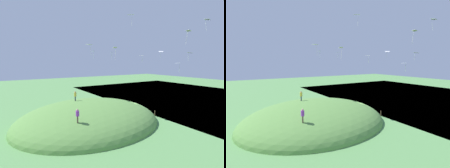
# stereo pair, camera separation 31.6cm
# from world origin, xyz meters

# --- Properties ---
(ground_plane) EXTENTS (160.00, 160.00, 0.00)m
(ground_plane) POSITION_xyz_m (0.00, 0.00, 0.00)
(ground_plane) COLOR #58904D
(lake_water) EXTENTS (45.31, 80.00, 0.40)m
(lake_water) POSITION_xyz_m (-26.03, 0.00, -0.20)
(lake_water) COLOR #374B6E
(lake_water) RESTS_ON ground_plane
(grass_hill) EXTENTS (23.17, 19.40, 6.98)m
(grass_hill) POSITION_xyz_m (8.11, -0.72, 0.00)
(grass_hill) COLOR #5B8D42
(grass_hill) RESTS_ON ground_plane
(person_near_shore) EXTENTS (0.55, 0.55, 1.58)m
(person_near_shore) POSITION_xyz_m (9.75, -2.45, 4.38)
(person_near_shore) COLOR #292F42
(person_near_shore) RESTS_ON grass_hill
(person_walking_path) EXTENTS (0.56, 0.56, 1.72)m
(person_walking_path) POSITION_xyz_m (12.33, 5.11, 3.56)
(person_walking_path) COLOR brown
(person_walking_path) RESTS_ON grass_hill
(kite_0) EXTENTS (1.03, 1.18, 1.49)m
(kite_0) POSITION_xyz_m (-0.31, -7.35, 11.55)
(kite_0) COLOR white
(kite_1) EXTENTS (1.38, 1.37, 1.53)m
(kite_1) POSITION_xyz_m (-5.43, 5.25, 9.43)
(kite_1) COLOR white
(kite_2) EXTENTS (1.28, 1.03, 1.82)m
(kite_2) POSITION_xyz_m (-8.61, 7.97, 16.32)
(kite_2) COLOR white
(kite_3) EXTENTS (1.06, 0.95, 1.39)m
(kite_3) POSITION_xyz_m (-7.44, -0.32, 11.65)
(kite_3) COLOR white
(kite_4) EXTENTS (1.33, 1.22, 1.93)m
(kite_4) POSITION_xyz_m (0.32, -0.23, 17.57)
(kite_4) COLOR silver
(kite_5) EXTENTS (0.77, 0.70, 2.15)m
(kite_5) POSITION_xyz_m (3.28, -0.58, 11.86)
(kite_5) COLOR white
(kite_6) EXTENTS (1.08, 1.05, 1.38)m
(kite_6) POSITION_xyz_m (-3.07, -1.08, 10.79)
(kite_6) COLOR white
(kite_7) EXTENTS (0.71, 0.90, 2.20)m
(kite_7) POSITION_xyz_m (-5.83, 6.63, 14.40)
(kite_7) COLOR silver
(kite_8) EXTENTS (0.65, 0.79, 1.50)m
(kite_8) POSITION_xyz_m (3.93, -7.39, 11.66)
(kite_8) COLOR white
(kite_9) EXTENTS (1.43, 1.37, 1.32)m
(kite_9) POSITION_xyz_m (-7.53, 5.98, 11.18)
(kite_9) COLOR white
(kite_10) EXTENTS (1.39, 1.17, 1.96)m
(kite_10) POSITION_xyz_m (5.94, -4.96, 12.70)
(kite_10) COLOR white
(mooring_post) EXTENTS (0.14, 0.14, 1.11)m
(mooring_post) POSITION_xyz_m (-2.91, 2.86, 0.56)
(mooring_post) COLOR brown
(mooring_post) RESTS_ON ground_plane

